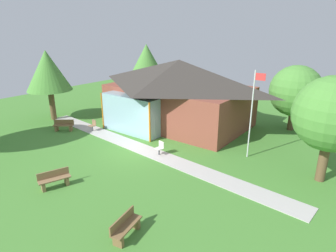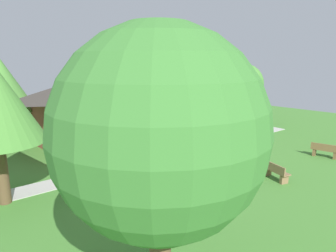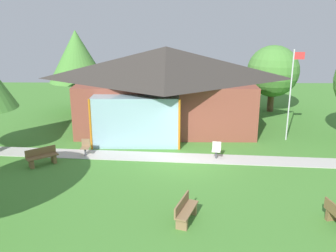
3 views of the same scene
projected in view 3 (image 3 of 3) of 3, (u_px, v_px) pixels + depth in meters
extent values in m
plane|color=#478433|center=(187.00, 161.00, 18.86)|extent=(44.00, 44.00, 0.00)
cube|color=brown|center=(166.00, 102.00, 24.32)|extent=(10.61, 6.71, 3.12)
pyramid|color=#38332D|center=(166.00, 63.00, 23.57)|extent=(11.61, 7.71, 2.03)
cube|color=#8CB2BF|center=(136.00, 122.00, 20.60)|extent=(4.77, 1.20, 2.81)
cylinder|color=orange|center=(90.00, 125.00, 20.05)|extent=(0.12, 0.12, 2.81)
cylinder|color=orange|center=(179.00, 125.00, 20.00)|extent=(0.12, 0.12, 2.81)
cube|color=#BCB7B2|center=(187.00, 158.00, 19.17)|extent=(20.99, 3.09, 0.03)
cylinder|color=silver|center=(290.00, 96.00, 21.21)|extent=(0.08, 0.08, 5.24)
cube|color=red|center=(299.00, 56.00, 20.55)|extent=(0.60, 0.02, 0.40)
cube|color=olive|center=(187.00, 210.00, 13.24)|extent=(0.92, 1.56, 0.06)
cube|color=olive|center=(191.00, 209.00, 13.81)|extent=(0.43, 0.29, 0.39)
cube|color=olive|center=(182.00, 224.00, 12.82)|extent=(0.43, 0.29, 0.39)
cube|color=olive|center=(182.00, 204.00, 13.25)|extent=(0.56, 1.43, 0.36)
cube|color=brown|center=(42.00, 156.00, 18.18)|extent=(1.46, 1.26, 0.06)
cube|color=brown|center=(54.00, 159.00, 18.57)|extent=(0.37, 0.41, 0.39)
cube|color=brown|center=(31.00, 164.00, 17.94)|extent=(0.37, 0.41, 0.39)
cube|color=brown|center=(41.00, 151.00, 18.26)|extent=(1.23, 0.96, 0.36)
cube|color=brown|center=(332.00, 215.00, 13.40)|extent=(0.42, 0.23, 0.39)
cube|color=#8C6B4C|center=(85.00, 148.00, 19.38)|extent=(0.46, 0.46, 0.04)
cube|color=#8C6B4C|center=(86.00, 143.00, 19.51)|extent=(0.44, 0.06, 0.40)
cylinder|color=#4C4C51|center=(85.00, 152.00, 19.45)|extent=(0.10, 0.10, 0.42)
cylinder|color=#4C4C51|center=(86.00, 156.00, 19.50)|extent=(0.36, 0.36, 0.02)
cube|color=beige|center=(216.00, 151.00, 18.97)|extent=(0.51, 0.51, 0.04)
cube|color=beige|center=(217.00, 145.00, 19.10)|extent=(0.44, 0.12, 0.40)
cylinder|color=#4C4C51|center=(216.00, 155.00, 19.04)|extent=(0.10, 0.10, 0.42)
cylinder|color=#4C4C51|center=(216.00, 159.00, 19.10)|extent=(0.36, 0.36, 0.02)
cylinder|color=brown|center=(79.00, 96.00, 28.07)|extent=(0.49, 0.49, 2.28)
cone|color=#4C8C38|center=(77.00, 56.00, 27.20)|extent=(4.13, 4.13, 3.72)
cylinder|color=brown|center=(271.00, 101.00, 28.17)|extent=(0.47, 0.47, 1.62)
sphere|color=#4C8C38|center=(273.00, 71.00, 27.52)|extent=(3.79, 3.79, 3.79)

